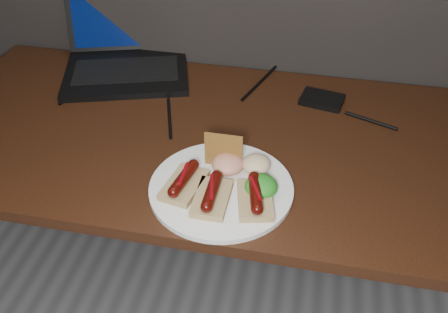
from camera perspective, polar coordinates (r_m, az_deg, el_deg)
desk at (r=1.30m, az=-2.87°, el=-0.41°), size 1.40×0.70×0.75m
laptop at (r=1.54m, az=-11.17°, el=11.83°), size 0.44×0.44×0.25m
hard_drive at (r=1.39m, az=11.12°, el=6.40°), size 0.12×0.10×0.02m
desk_cables at (r=1.37m, az=-1.72°, el=6.64°), size 0.89×0.42×0.01m
plate at (r=1.08m, az=-0.32°, el=-3.63°), size 0.32×0.32×0.01m
bread_sausage_left at (r=1.06m, az=-4.60°, el=-2.94°), size 0.09×0.13×0.04m
bread_sausage_center at (r=1.03m, az=-1.40°, el=-4.44°), size 0.07×0.12×0.04m
bread_sausage_right at (r=1.03m, az=3.59°, el=-4.62°), size 0.09×0.13×0.04m
crispbread at (r=1.10m, az=-0.05°, el=0.70°), size 0.08×0.01×0.08m
salad_greens at (r=1.05m, az=4.27°, el=-3.40°), size 0.07×0.07×0.04m
salsa_mound at (r=1.10m, az=0.44°, el=-0.84°), size 0.07×0.07×0.04m
coleslaw_mound at (r=1.11m, az=3.69°, el=-0.88°), size 0.06×0.06×0.04m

